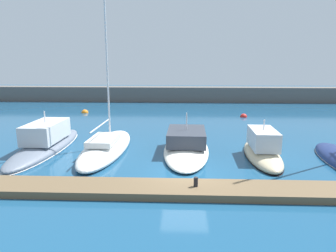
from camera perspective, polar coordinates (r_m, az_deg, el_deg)
The scene contains 10 objects.
ground_plane at distance 16.30m, azimuth 3.19°, elevation -9.56°, with size 120.00×120.00×0.00m, color navy.
dock_pier at distance 14.35m, azimuth 3.29°, elevation -11.95°, with size 25.81×1.90×0.36m, color brown.
breakwater_seawall at distance 45.16m, azimuth 2.78°, elevation 6.03°, with size 108.00×2.27×2.18m, color #5B5651.
motorboat_slate_nearest at distance 22.64m, azimuth -22.01°, elevation -2.87°, with size 2.62×10.15×2.98m.
sailboat_white_second at distance 20.86m, azimuth -11.62°, elevation -3.74°, with size 2.93×9.33×20.21m.
motorboat_ivory_third at distance 20.53m, azimuth 3.48°, elevation -3.67°, with size 3.23×8.99×2.92m.
motorboat_sand_fourth at distance 20.07m, azimuth 17.43°, elevation -4.40°, with size 2.24×6.52×2.78m.
mooring_buoy_red at distance 33.88m, azimuth 14.12°, elevation 1.66°, with size 0.75×0.75×0.75m, color red.
mooring_buoy_orange at distance 36.83m, azimuth -15.46°, elevation 2.43°, with size 0.79×0.79×0.79m, color orange.
dock_bollard at distance 14.21m, azimuth 5.29°, elevation -10.49°, with size 0.20×0.20×0.44m, color black.
Camera 1 is at (-0.24, -15.12, 6.09)m, focal length 32.18 mm.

